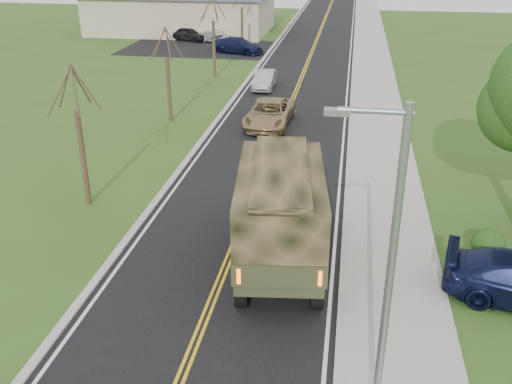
# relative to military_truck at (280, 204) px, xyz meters

# --- Properties ---
(road) EXTENTS (8.00, 120.00, 0.01)m
(road) POSITION_rel_military_truck_xyz_m (-1.82, 33.38, -2.26)
(road) COLOR black
(road) RESTS_ON ground
(curb_right) EXTENTS (0.30, 120.00, 0.12)m
(curb_right) POSITION_rel_military_truck_xyz_m (2.33, 33.38, -2.20)
(curb_right) COLOR #9E998E
(curb_right) RESTS_ON ground
(sidewalk_right) EXTENTS (3.20, 120.00, 0.10)m
(sidewalk_right) POSITION_rel_military_truck_xyz_m (4.08, 33.38, -2.21)
(sidewalk_right) COLOR #9E998E
(sidewalk_right) RESTS_ON ground
(curb_left) EXTENTS (0.30, 120.00, 0.10)m
(curb_left) POSITION_rel_military_truck_xyz_m (-5.97, 33.38, -2.21)
(curb_left) COLOR #9E998E
(curb_left) RESTS_ON ground
(street_light) EXTENTS (1.65, 0.22, 8.00)m
(street_light) POSITION_rel_military_truck_xyz_m (3.08, -7.12, 2.17)
(street_light) COLOR gray
(street_light) RESTS_ON ground
(bare_tree_a) EXTENTS (1.93, 2.26, 6.08)m
(bare_tree_a) POSITION_rel_military_truck_xyz_m (-8.83, 3.38, 0.36)
(bare_tree_a) COLOR #38281C
(bare_tree_a) RESTS_ON ground
(bare_tree_b) EXTENTS (1.83, 2.14, 5.73)m
(bare_tree_b) POSITION_rel_military_truck_xyz_m (-8.83, 15.38, 0.21)
(bare_tree_b) COLOR #38281C
(bare_tree_b) RESTS_ON ground
(bare_tree_c) EXTENTS (2.04, 2.39, 6.42)m
(bare_tree_c) POSITION_rel_military_truck_xyz_m (-8.83, 27.38, 0.51)
(bare_tree_c) COLOR #38281C
(bare_tree_c) RESTS_ON ground
(bare_tree_d) EXTENTS (1.88, 2.20, 5.91)m
(bare_tree_d) POSITION_rel_military_truck_xyz_m (-8.83, 39.38, 0.29)
(bare_tree_d) COLOR #38281C
(bare_tree_d) RESTS_ON ground
(commercial_building) EXTENTS (25.50, 21.50, 5.65)m
(commercial_building) POSITION_rel_military_truck_xyz_m (-17.81, 49.36, 0.42)
(commercial_building) COLOR tan
(commercial_building) RESTS_ON ground
(military_truck) EXTENTS (3.67, 8.18, 3.95)m
(military_truck) POSITION_rel_military_truck_xyz_m (0.00, 0.00, 0.00)
(military_truck) COLOR black
(military_truck) RESTS_ON ground
(suv_champagne) EXTENTS (2.75, 5.58, 1.53)m
(suv_champagne) POSITION_rel_military_truck_xyz_m (-2.62, 15.53, -1.50)
(suv_champagne) COLOR #A2895B
(suv_champagne) RESTS_ON ground
(sedan_silver) EXTENTS (1.45, 4.09, 1.35)m
(sedan_silver) POSITION_rel_military_truck_xyz_m (-4.26, 24.40, -1.59)
(sedan_silver) COLOR #A9AAAE
(sedan_silver) RESTS_ON ground
(lot_car_dark) EXTENTS (4.56, 3.23, 1.44)m
(lot_car_dark) POSITION_rel_military_truck_xyz_m (-15.33, 43.38, -1.54)
(lot_car_dark) COLOR black
(lot_car_dark) RESTS_ON ground
(lot_car_silver) EXTENTS (4.10, 2.77, 1.28)m
(lot_car_silver) POSITION_rel_military_truck_xyz_m (-12.29, 42.64, -1.62)
(lot_car_silver) COLOR #BCBCC2
(lot_car_silver) RESTS_ON ground
(lot_car_navy) EXTENTS (5.50, 3.59, 1.48)m
(lot_car_navy) POSITION_rel_military_truck_xyz_m (-8.85, 37.46, -1.52)
(lot_car_navy) COLOR #0F1537
(lot_car_navy) RESTS_ON ground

